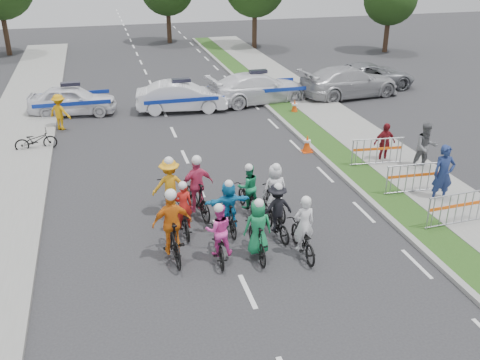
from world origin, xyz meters
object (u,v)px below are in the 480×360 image
object	(u,v)px
rider_7	(274,195)
barrier_1	(414,180)
police_car_0	(72,100)
rider_8	(248,194)
rider_4	(276,215)
rider_1	(258,234)
spectator_1	(426,147)
parked_bike	(36,140)
civilian_suv	(370,76)
rider_2	(219,238)
rider_3	(173,232)
civilian_sedan	(349,82)
rider_9	(197,193)
marshal_hiviz	(60,112)
rider_0	(303,235)
spectator_2	(384,143)
police_car_1	(182,97)
police_car_2	(258,88)
cone_0	(307,144)
cone_1	(295,107)
barrier_2	(377,153)
rider_6	(184,215)
spectator_0	(443,174)
rider_5	(228,210)
barrier_0	(456,211)

from	to	relation	value
rider_7	barrier_1	world-z (taller)	rider_7
police_car_0	rider_8	bearing A→B (deg)	-147.03
rider_4	rider_1	bearing A→B (deg)	41.82
spectator_1	parked_bike	xyz separation A→B (m)	(-13.84, 5.79, -0.48)
civilian_suv	rider_1	bearing A→B (deg)	143.42
rider_2	rider_7	world-z (taller)	rider_7
rider_3	barrier_1	size ratio (longest dim) A/B	1.03
rider_2	civilian_sedan	xyz separation A→B (m)	(10.29, 13.77, 0.17)
rider_9	police_car_0	bearing A→B (deg)	-83.54
rider_3	marshal_hiviz	bearing A→B (deg)	-76.97
rider_0	spectator_2	bearing A→B (deg)	-133.92
rider_1	civilian_suv	world-z (taller)	rider_1
rider_9	police_car_1	xyz separation A→B (m)	(1.31, 10.91, -0.04)
rider_7	barrier_1	size ratio (longest dim) A/B	0.89
rider_0	spectator_2	world-z (taller)	rider_0
rider_1	police_car_2	bearing A→B (deg)	-105.03
spectator_1	spectator_2	bearing A→B (deg)	144.91
parked_bike	civilian_suv	bearing A→B (deg)	-80.28
civilian_suv	cone_0	world-z (taller)	civilian_suv
cone_1	barrier_2	bearing A→B (deg)	-85.09
rider_3	marshal_hiviz	xyz separation A→B (m)	(-3.25, 11.72, 0.01)
rider_0	cone_0	distance (m)	7.66
rider_3	rider_6	size ratio (longest dim) A/B	1.24
rider_1	spectator_0	bearing A→B (deg)	-164.22
civilian_sedan	cone_1	size ratio (longest dim) A/B	7.88
rider_5	barrier_0	bearing A→B (deg)	164.62
police_car_1	marshal_hiviz	distance (m)	5.81
civilian_suv	cone_1	world-z (taller)	civilian_suv
spectator_0	cone_1	distance (m)	10.25
civilian_sedan	barrier_0	world-z (taller)	civilian_sedan
barrier_0	rider_7	bearing A→B (deg)	157.16
rider_8	civilian_sedan	world-z (taller)	rider_8
rider_0	civilian_sedan	world-z (taller)	rider_0
police_car_0	civilian_sedan	distance (m)	14.20
rider_5	spectator_0	world-z (taller)	spectator_0
civilian_suv	rider_6	bearing A→B (deg)	136.00
police_car_0	parked_bike	distance (m)	4.86
rider_4	barrier_2	xyz separation A→B (m)	(5.19, 3.84, -0.10)
rider_8	barrier_1	distance (m)	5.58
rider_0	rider_1	bearing A→B (deg)	-7.42
rider_2	rider_9	distance (m)	2.58
rider_3	spectator_2	xyz separation A→B (m)	(8.64, 4.54, -0.00)
marshal_hiviz	barrier_2	distance (m)	13.68
civilian_suv	barrier_0	world-z (taller)	civilian_suv
police_car_1	spectator_0	distance (m)	13.61
civilian_sedan	barrier_1	distance (m)	12.09
rider_4	rider_2	bearing A→B (deg)	16.26
rider_2	rider_6	xyz separation A→B (m)	(-0.66, 1.63, -0.08)
spectator_0	marshal_hiviz	xyz separation A→B (m)	(-12.05, 10.62, -0.16)
rider_5	rider_8	size ratio (longest dim) A/B	1.00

